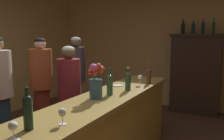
{
  "coord_description": "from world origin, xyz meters",
  "views": [
    {
      "loc": [
        1.59,
        -2.17,
        1.66
      ],
      "look_at": [
        0.23,
        0.4,
        1.24
      ],
      "focal_mm": 37.37,
      "sensor_mm": 36.0,
      "label": 1
    }
  ],
  "objects_px": {
    "display_bottle_midright": "(214,27)",
    "wine_bottle_pinot": "(128,80)",
    "wine_bottle_riesling": "(149,75)",
    "display_bottle_midleft": "(193,28)",
    "wine_bottle_chardonnay": "(110,84)",
    "patron_near_entrance": "(76,78)",
    "display_bottle_center": "(203,27)",
    "cheese_plate": "(118,86)",
    "bar_counter": "(105,137)",
    "display_bottle_left": "(183,28)",
    "wine_glass_rear": "(140,78)",
    "wine_glass_mid": "(13,127)",
    "patron_in_grey": "(69,95)",
    "wine_glass_front": "(62,113)",
    "wine_bottle_rose": "(28,111)",
    "flower_arrangement": "(96,82)",
    "display_cabinet": "(195,72)",
    "patron_in_navy": "(42,84)"
  },
  "relations": [
    {
      "from": "wine_glass_front",
      "to": "display_bottle_midright",
      "type": "xyz_separation_m",
      "value": [
        0.72,
        3.88,
        0.78
      ]
    },
    {
      "from": "display_cabinet",
      "to": "display_bottle_midleft",
      "type": "height_order",
      "value": "display_bottle_midleft"
    },
    {
      "from": "bar_counter",
      "to": "wine_glass_front",
      "type": "distance_m",
      "value": 1.08
    },
    {
      "from": "wine_bottle_riesling",
      "to": "display_bottle_midleft",
      "type": "height_order",
      "value": "display_bottle_midleft"
    },
    {
      "from": "display_bottle_midright",
      "to": "patron_in_grey",
      "type": "xyz_separation_m",
      "value": [
        -1.58,
        -2.71,
        -1.01
      ]
    },
    {
      "from": "flower_arrangement",
      "to": "cheese_plate",
      "type": "relative_size",
      "value": 2.78
    },
    {
      "from": "wine_glass_mid",
      "to": "wine_glass_rear",
      "type": "xyz_separation_m",
      "value": [
        0.1,
        2.04,
        0.01
      ]
    },
    {
      "from": "display_bottle_midleft",
      "to": "display_bottle_center",
      "type": "height_order",
      "value": "display_bottle_center"
    },
    {
      "from": "patron_in_navy",
      "to": "patron_near_entrance",
      "type": "relative_size",
      "value": 0.99
    },
    {
      "from": "patron_near_entrance",
      "to": "display_bottle_center",
      "type": "bearing_deg",
      "value": 91.45
    },
    {
      "from": "patron_in_navy",
      "to": "patron_in_grey",
      "type": "height_order",
      "value": "patron_in_navy"
    },
    {
      "from": "wine_bottle_pinot",
      "to": "wine_bottle_riesling",
      "type": "bearing_deg",
      "value": 80.0
    },
    {
      "from": "display_bottle_center",
      "to": "patron_near_entrance",
      "type": "relative_size",
      "value": 0.18
    },
    {
      "from": "cheese_plate",
      "to": "wine_bottle_chardonnay",
      "type": "bearing_deg",
      "value": -74.15
    },
    {
      "from": "bar_counter",
      "to": "wine_bottle_rose",
      "type": "xyz_separation_m",
      "value": [
        -0.02,
        -1.09,
        0.63
      ]
    },
    {
      "from": "wine_bottle_rose",
      "to": "wine_glass_mid",
      "type": "distance_m",
      "value": 0.19
    },
    {
      "from": "bar_counter",
      "to": "patron_in_navy",
      "type": "distance_m",
      "value": 1.56
    },
    {
      "from": "display_cabinet",
      "to": "display_bottle_midright",
      "type": "distance_m",
      "value": 1.01
    },
    {
      "from": "wine_bottle_chardonnay",
      "to": "cheese_plate",
      "type": "xyz_separation_m",
      "value": [
        -0.14,
        0.49,
        -0.13
      ]
    },
    {
      "from": "flower_arrangement",
      "to": "wine_glass_mid",
      "type": "bearing_deg",
      "value": -86.33
    },
    {
      "from": "patron_in_grey",
      "to": "bar_counter",
      "type": "bearing_deg",
      "value": -17.98
    },
    {
      "from": "wine_bottle_pinot",
      "to": "display_bottle_left",
      "type": "bearing_deg",
      "value": 86.9
    },
    {
      "from": "wine_bottle_riesling",
      "to": "wine_glass_mid",
      "type": "xyz_separation_m",
      "value": [
        -0.17,
        -2.2,
        -0.03
      ]
    },
    {
      "from": "display_cabinet",
      "to": "display_bottle_midright",
      "type": "xyz_separation_m",
      "value": [
        0.31,
        0.0,
        0.96
      ]
    },
    {
      "from": "wine_glass_mid",
      "to": "display_bottle_midleft",
      "type": "height_order",
      "value": "display_bottle_midleft"
    },
    {
      "from": "bar_counter",
      "to": "wine_bottle_pinot",
      "type": "distance_m",
      "value": 0.74
    },
    {
      "from": "display_bottle_midleft",
      "to": "display_bottle_center",
      "type": "distance_m",
      "value": 0.19
    },
    {
      "from": "display_bottle_left",
      "to": "wine_bottle_riesling",
      "type": "bearing_deg",
      "value": -91.29
    },
    {
      "from": "wine_bottle_chardonnay",
      "to": "cheese_plate",
      "type": "bearing_deg",
      "value": 105.85
    },
    {
      "from": "wine_bottle_chardonnay",
      "to": "wine_bottle_rose",
      "type": "distance_m",
      "value": 1.18
    },
    {
      "from": "bar_counter",
      "to": "patron_near_entrance",
      "type": "bearing_deg",
      "value": 137.59
    },
    {
      "from": "display_bottle_left",
      "to": "bar_counter",
      "type": "bearing_deg",
      "value": -94.69
    },
    {
      "from": "display_bottle_center",
      "to": "wine_bottle_chardonnay",
      "type": "bearing_deg",
      "value": -102.41
    },
    {
      "from": "bar_counter",
      "to": "wine_glass_mid",
      "type": "height_order",
      "value": "wine_glass_mid"
    },
    {
      "from": "wine_bottle_pinot",
      "to": "patron_in_grey",
      "type": "bearing_deg",
      "value": -171.47
    },
    {
      "from": "cheese_plate",
      "to": "patron_in_grey",
      "type": "bearing_deg",
      "value": -153.77
    },
    {
      "from": "display_bottle_center",
      "to": "cheese_plate",
      "type": "bearing_deg",
      "value": -107.85
    },
    {
      "from": "display_bottle_midright",
      "to": "wine_bottle_pinot",
      "type": "bearing_deg",
      "value": -106.16
    },
    {
      "from": "display_bottle_center",
      "to": "patron_in_navy",
      "type": "relative_size",
      "value": 0.18
    },
    {
      "from": "wine_bottle_riesling",
      "to": "wine_bottle_pinot",
      "type": "relative_size",
      "value": 0.99
    },
    {
      "from": "wine_glass_front",
      "to": "cheese_plate",
      "type": "bearing_deg",
      "value": 99.87
    },
    {
      "from": "wine_glass_rear",
      "to": "display_bottle_center",
      "type": "distance_m",
      "value": 2.4
    },
    {
      "from": "wine_glass_rear",
      "to": "display_bottle_center",
      "type": "xyz_separation_m",
      "value": [
        0.52,
        2.22,
        0.76
      ]
    },
    {
      "from": "wine_bottle_rose",
      "to": "patron_near_entrance",
      "type": "relative_size",
      "value": 0.19
    },
    {
      "from": "patron_near_entrance",
      "to": "display_bottle_left",
      "type": "bearing_deg",
      "value": 98.27
    },
    {
      "from": "bar_counter",
      "to": "wine_bottle_rose",
      "type": "distance_m",
      "value": 1.26
    },
    {
      "from": "bar_counter",
      "to": "display_bottle_left",
      "type": "distance_m",
      "value": 3.28
    },
    {
      "from": "wine_bottle_chardonnay",
      "to": "display_bottle_midleft",
      "type": "bearing_deg",
      "value": 81.31
    },
    {
      "from": "patron_near_entrance",
      "to": "display_bottle_midleft",
      "type": "bearing_deg",
      "value": 94.53
    },
    {
      "from": "wine_bottle_chardonnay",
      "to": "display_bottle_midleft",
      "type": "distance_m",
      "value": 3.02
    }
  ]
}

